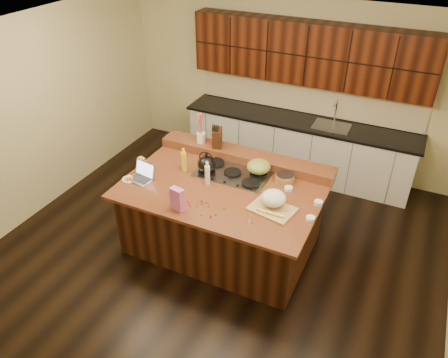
% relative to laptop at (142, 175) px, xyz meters
% --- Properties ---
extents(room, '(5.52, 5.02, 2.72)m').
position_rel_laptop_xyz_m(room, '(0.97, 0.27, 0.37)').
color(room, black).
rests_on(room, ground).
extents(island, '(2.40, 1.60, 0.92)m').
position_rel_laptop_xyz_m(island, '(0.97, 0.27, -0.51)').
color(island, black).
rests_on(island, ground).
extents(back_ledge, '(2.40, 0.30, 0.12)m').
position_rel_laptop_xyz_m(back_ledge, '(0.97, 0.97, 0.00)').
color(back_ledge, black).
rests_on(back_ledge, island).
extents(cooktop, '(0.92, 0.52, 0.05)m').
position_rel_laptop_xyz_m(cooktop, '(0.97, 0.57, -0.04)').
color(cooktop, gray).
rests_on(cooktop, island).
extents(back_counter, '(3.70, 0.66, 2.40)m').
position_rel_laptop_xyz_m(back_counter, '(1.27, 2.49, 0.01)').
color(back_counter, silver).
rests_on(back_counter, ground).
extents(kettle, '(0.28, 0.28, 0.21)m').
position_rel_laptop_xyz_m(kettle, '(0.67, 0.44, 0.09)').
color(kettle, black).
rests_on(kettle, cooktop).
extents(green_bowl, '(0.36, 0.36, 0.16)m').
position_rel_laptop_xyz_m(green_bowl, '(1.27, 0.70, 0.07)').
color(green_bowl, olive).
rests_on(green_bowl, cooktop).
extents(laptop, '(0.34, 0.29, 0.21)m').
position_rel_laptop_xyz_m(laptop, '(0.00, 0.00, 0.00)').
color(laptop, '#B7B7BC').
rests_on(laptop, island).
extents(oil_bottle, '(0.08, 0.08, 0.27)m').
position_rel_laptop_xyz_m(oil_bottle, '(0.38, 0.39, 0.08)').
color(oil_bottle, yellow).
rests_on(oil_bottle, island).
extents(vinegar_bottle, '(0.07, 0.07, 0.25)m').
position_rel_laptop_xyz_m(vinegar_bottle, '(0.78, 0.25, 0.07)').
color(vinegar_bottle, silver).
rests_on(vinegar_bottle, island).
extents(wooden_tray, '(0.55, 0.45, 0.20)m').
position_rel_laptop_xyz_m(wooden_tray, '(1.67, 0.14, 0.03)').
color(wooden_tray, tan).
rests_on(wooden_tray, island).
extents(ramekin_a, '(0.12, 0.12, 0.04)m').
position_rel_laptop_xyz_m(ramekin_a, '(2.12, 0.09, -0.03)').
color(ramekin_a, white).
rests_on(ramekin_a, island).
extents(ramekin_b, '(0.11, 0.11, 0.04)m').
position_rel_laptop_xyz_m(ramekin_b, '(1.72, 0.54, -0.03)').
color(ramekin_b, white).
rests_on(ramekin_b, island).
extents(ramekin_c, '(0.11, 0.11, 0.04)m').
position_rel_laptop_xyz_m(ramekin_c, '(2.12, 0.41, -0.03)').
color(ramekin_c, white).
rests_on(ramekin_c, island).
extents(strainer_bowl, '(0.25, 0.25, 0.09)m').
position_rel_laptop_xyz_m(strainer_bowl, '(1.62, 0.70, -0.01)').
color(strainer_bowl, '#996B3F').
rests_on(strainer_bowl, island).
extents(kitchen_timer, '(0.08, 0.08, 0.07)m').
position_rel_laptop_xyz_m(kitchen_timer, '(1.54, -0.24, -0.02)').
color(kitchen_timer, silver).
rests_on(kitchen_timer, island).
extents(pink_bag, '(0.16, 0.11, 0.28)m').
position_rel_laptop_xyz_m(pink_bag, '(0.72, -0.36, 0.08)').
color(pink_bag, '#CD60AB').
rests_on(pink_bag, island).
extents(candy_plate, '(0.22, 0.22, 0.01)m').
position_rel_laptop_xyz_m(candy_plate, '(-0.14, -0.09, -0.05)').
color(candy_plate, white).
rests_on(candy_plate, island).
extents(package_box, '(0.11, 0.09, 0.13)m').
position_rel_laptop_xyz_m(package_box, '(-0.18, 0.25, 0.01)').
color(package_box, gold).
rests_on(package_box, island).
extents(utensil_crock, '(0.13, 0.13, 0.14)m').
position_rel_laptop_xyz_m(utensil_crock, '(0.31, 0.97, 0.13)').
color(utensil_crock, white).
rests_on(utensil_crock, back_ledge).
extents(knife_block, '(0.19, 0.23, 0.25)m').
position_rel_laptop_xyz_m(knife_block, '(0.56, 0.97, 0.19)').
color(knife_block, black).
rests_on(knife_block, back_ledge).
extents(gumdrop_0, '(0.02, 0.02, 0.02)m').
position_rel_laptop_xyz_m(gumdrop_0, '(0.81, -0.25, -0.05)').
color(gumdrop_0, red).
rests_on(gumdrop_0, island).
extents(gumdrop_1, '(0.02, 0.02, 0.02)m').
position_rel_laptop_xyz_m(gumdrop_1, '(1.01, -0.34, -0.05)').
color(gumdrop_1, '#198C26').
rests_on(gumdrop_1, island).
extents(gumdrop_2, '(0.02, 0.02, 0.02)m').
position_rel_laptop_xyz_m(gumdrop_2, '(1.13, -0.34, -0.05)').
color(gumdrop_2, red).
rests_on(gumdrop_2, island).
extents(gumdrop_3, '(0.02, 0.02, 0.02)m').
position_rel_laptop_xyz_m(gumdrop_3, '(1.01, -0.17, -0.05)').
color(gumdrop_3, '#198C26').
rests_on(gumdrop_3, island).
extents(gumdrop_4, '(0.02, 0.02, 0.02)m').
position_rel_laptop_xyz_m(gumdrop_4, '(0.96, -0.12, -0.05)').
color(gumdrop_4, red).
rests_on(gumdrop_4, island).
extents(gumdrop_5, '(0.02, 0.02, 0.02)m').
position_rel_laptop_xyz_m(gumdrop_5, '(0.90, -0.22, -0.05)').
color(gumdrop_5, '#198C26').
rests_on(gumdrop_5, island).
extents(gumdrop_6, '(0.02, 0.02, 0.02)m').
position_rel_laptop_xyz_m(gumdrop_6, '(0.76, -0.20, -0.05)').
color(gumdrop_6, red).
rests_on(gumdrop_6, island).
extents(gumdrop_7, '(0.02, 0.02, 0.02)m').
position_rel_laptop_xyz_m(gumdrop_7, '(0.92, -0.15, -0.05)').
color(gumdrop_7, '#198C26').
rests_on(gumdrop_7, island).
extents(gumdrop_8, '(0.02, 0.02, 0.02)m').
position_rel_laptop_xyz_m(gumdrop_8, '(0.73, -0.33, -0.05)').
color(gumdrop_8, red).
rests_on(gumdrop_8, island).
extents(gumdrop_9, '(0.02, 0.02, 0.02)m').
position_rel_laptop_xyz_m(gumdrop_9, '(1.19, -0.14, -0.05)').
color(gumdrop_9, '#198C26').
rests_on(gumdrop_9, island).
extents(gumdrop_10, '(0.02, 0.02, 0.02)m').
position_rel_laptop_xyz_m(gumdrop_10, '(0.90, -0.12, -0.05)').
color(gumdrop_10, red).
rests_on(gumdrop_10, island).
extents(gumdrop_11, '(0.02, 0.02, 0.02)m').
position_rel_laptop_xyz_m(gumdrop_11, '(1.15, -0.27, -0.05)').
color(gumdrop_11, '#198C26').
rests_on(gumdrop_11, island).
extents(gumdrop_12, '(0.02, 0.02, 0.02)m').
position_rel_laptop_xyz_m(gumdrop_12, '(1.12, -0.32, -0.05)').
color(gumdrop_12, red).
rests_on(gumdrop_12, island).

